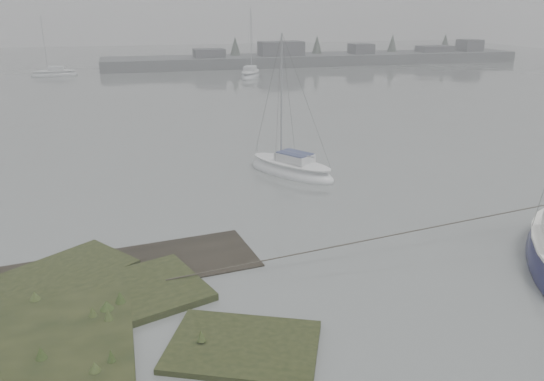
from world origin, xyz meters
The scene contains 5 objects.
ground centered at (0.00, 30.00, 0.00)m, with size 160.00×160.00×0.00m, color slate.
far_shoreline centered at (26.84, 61.90, 0.85)m, with size 60.00×8.00×4.15m.
sailboat_white centered at (5.89, 12.53, 0.22)m, with size 4.08×5.15×7.11m.
sailboat_far_b centered at (12.92, 49.80, 0.26)m, with size 4.16×6.26×8.43m.
sailboat_far_c centered at (-9.07, 57.11, 0.23)m, with size 5.31×2.04×7.35m.
Camera 1 is at (-1.76, -10.94, 7.67)m, focal length 35.00 mm.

